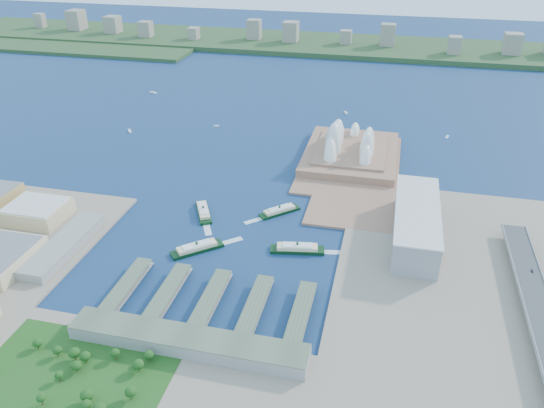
% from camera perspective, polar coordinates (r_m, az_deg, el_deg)
% --- Properties ---
extents(ground, '(3000.00, 3000.00, 0.00)m').
position_cam_1_polar(ground, '(559.14, -5.40, -5.60)').
color(ground, '#10274E').
rests_on(ground, ground).
extents(east_land, '(240.00, 500.00, 3.00)m').
position_cam_1_polar(east_land, '(503.48, 20.14, -11.91)').
color(east_land, gray).
rests_on(east_land, ground).
extents(peninsula, '(135.00, 220.00, 3.00)m').
position_cam_1_polar(peninsula, '(763.07, 8.47, 4.36)').
color(peninsula, '#946851').
rests_on(peninsula, ground).
extents(far_shore, '(2200.00, 260.00, 12.00)m').
position_cam_1_polar(far_shore, '(1455.16, 7.14, 16.59)').
color(far_shore, '#2D4926').
rests_on(far_shore, ground).
extents(opera_house, '(134.00, 180.00, 58.00)m').
position_cam_1_polar(opera_house, '(769.60, 8.60, 7.05)').
color(opera_house, white).
rests_on(opera_house, peninsula).
extents(toaster_building, '(45.00, 155.00, 35.00)m').
position_cam_1_polar(toaster_building, '(593.92, 15.21, -1.99)').
color(toaster_building, gray).
rests_on(toaster_building, east_land).
extents(expressway, '(26.00, 340.00, 11.85)m').
position_cam_1_polar(expressway, '(504.91, 27.24, -12.46)').
color(expressway, gray).
rests_on(expressway, east_land).
extents(ferry_wharves, '(184.00, 90.00, 9.30)m').
position_cam_1_polar(ferry_wharves, '(496.22, -6.59, -10.17)').
color(ferry_wharves, '#4E5A44').
rests_on(ferry_wharves, ground).
extents(terminal_building, '(200.00, 28.00, 12.00)m').
position_cam_1_polar(terminal_building, '(451.57, -9.07, -14.41)').
color(terminal_building, gray).
rests_on(terminal_building, south_land).
extents(park, '(150.00, 110.00, 16.00)m').
position_cam_1_polar(park, '(446.96, -21.16, -16.69)').
color(park, '#194714').
rests_on(park, south_land).
extents(far_skyline, '(1900.00, 140.00, 55.00)m').
position_cam_1_polar(far_skyline, '(1428.86, 7.12, 17.74)').
color(far_skyline, gray).
rests_on(far_skyline, far_shore).
extents(ferry_a, '(36.20, 54.02, 10.13)m').
position_cam_1_polar(ferry_a, '(634.09, -7.41, -0.63)').
color(ferry_a, black).
rests_on(ferry_a, ground).
extents(ferry_b, '(45.82, 44.75, 9.66)m').
position_cam_1_polar(ferry_b, '(630.35, 0.82, -0.59)').
color(ferry_b, black).
rests_on(ferry_b, ground).
extents(ferry_c, '(52.00, 48.02, 10.68)m').
position_cam_1_polar(ferry_c, '(567.73, -8.08, -4.54)').
color(ferry_c, black).
rests_on(ferry_c, ground).
extents(ferry_d, '(58.68, 24.20, 10.78)m').
position_cam_1_polar(ferry_d, '(561.92, 2.74, -4.63)').
color(ferry_d, black).
rests_on(ferry_d, ground).
extents(boat_a, '(12.20, 14.69, 2.97)m').
position_cam_1_polar(boat_a, '(901.47, -15.06, 7.62)').
color(boat_a, white).
rests_on(boat_a, ground).
extents(boat_b, '(9.25, 5.11, 2.37)m').
position_cam_1_polar(boat_b, '(897.95, -5.99, 8.37)').
color(boat_b, white).
rests_on(boat_b, ground).
extents(boat_c, '(6.66, 12.39, 2.68)m').
position_cam_1_polar(boat_c, '(891.80, 18.32, 6.89)').
color(boat_c, white).
rests_on(boat_c, ground).
extents(boat_d, '(17.38, 9.75, 2.90)m').
position_cam_1_polar(boat_d, '(1091.70, -12.66, 11.64)').
color(boat_d, white).
rests_on(boat_d, ground).
extents(boat_e, '(9.15, 12.74, 3.02)m').
position_cam_1_polar(boat_e, '(963.21, 7.95, 9.73)').
color(boat_e, white).
rests_on(boat_e, ground).
extents(car_c, '(1.91, 4.71, 1.37)m').
position_cam_1_polar(car_c, '(566.74, 26.22, -6.49)').
color(car_c, slate).
rests_on(car_c, expressway).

